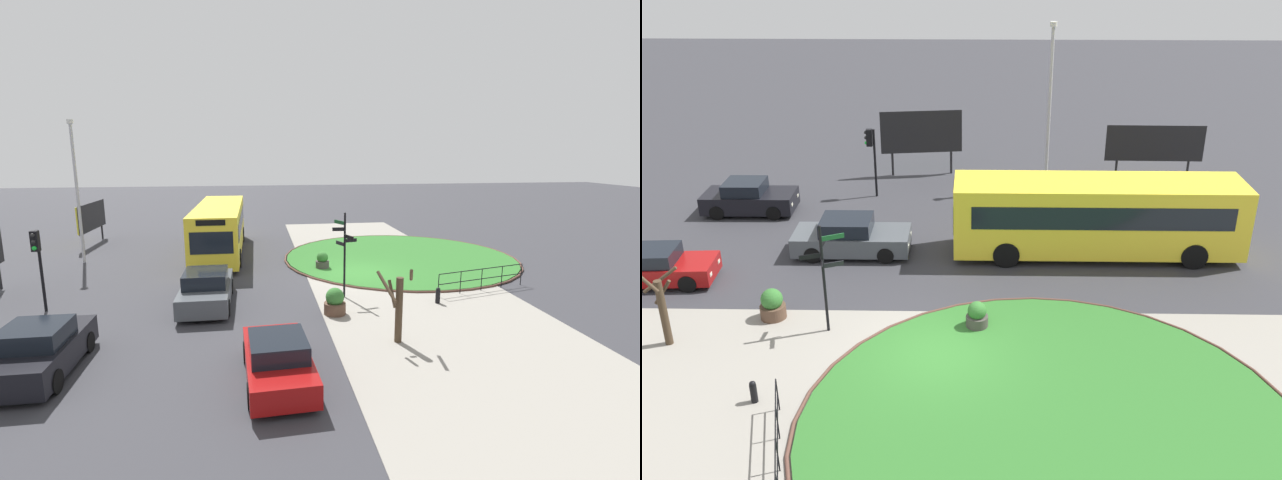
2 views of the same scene
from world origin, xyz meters
The scene contains 17 objects.
ground centered at (0.00, 0.00, 0.00)m, with size 120.00×120.00×0.00m, color #333338.
sidewalk_paving centered at (0.00, -1.71, 0.01)m, with size 32.00×8.58×0.02m, color gray.
grass_island centered at (3.08, -3.21, 0.05)m, with size 13.09×13.09×0.10m, color #2D6B28.
grass_kerb_ring centered at (3.08, -3.21, 0.06)m, with size 13.40×13.40×0.11m, color brown.
signpost_directional centered at (-3.51, 1.35, 2.16)m, with size 1.32×1.06×3.67m.
bollard_foreground centered at (-4.85, -2.32, 0.35)m, with size 0.19×0.19×0.69m.
railing_grass_edge centered at (-3.50, -4.92, 0.66)m, with size 1.22×4.57×1.03m.
bus_yellow centered at (5.77, 7.18, 1.61)m, with size 10.96×2.65×2.98m.
car_near_lane centered at (-10.28, 4.50, 0.61)m, with size 4.08×1.96×1.31m.
car_far_lane centered at (-8.92, 11.11, 0.68)m, with size 4.02×1.91×1.47m.
car_trailing centered at (-3.72, 7.05, 0.67)m, with size 4.52×1.97×1.47m.
traffic_light_near centered at (-3.71, 13.24, 2.39)m, with size 0.49×0.27×3.24m.
lamppost_tall centered at (4.51, 14.62, 4.19)m, with size 0.32×0.32×7.80m.
billboard_left centered at (9.92, 15.88, 1.83)m, with size 4.83×0.20×2.78m.
planter_near_signpost centered at (-5.50, 2.09, 0.48)m, with size 0.84×0.84×1.06m.
planter_kerbside centered at (1.19, 1.59, 0.43)m, with size 0.71×0.71×0.95m.
street_tree_bare centered at (-8.34, 0.52, 1.29)m, with size 1.07×1.21×2.59m.
Camera 1 is at (-21.70, 4.97, 6.20)m, focal length 25.33 mm.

